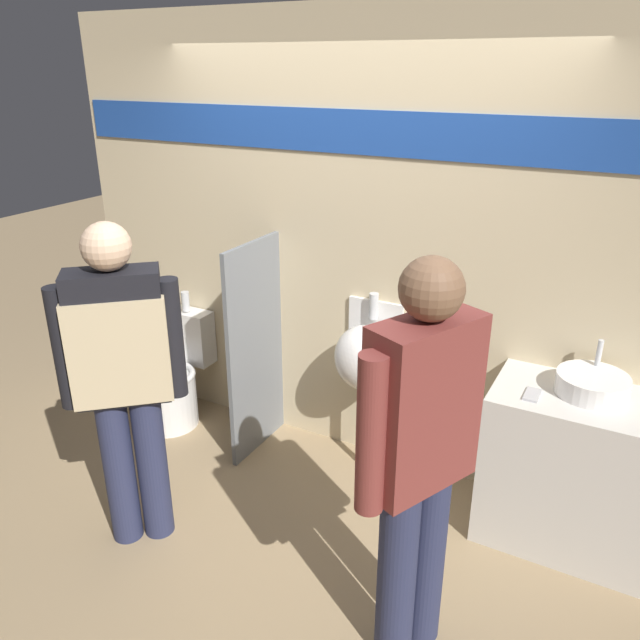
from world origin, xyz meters
name	(u,v)px	position (x,y,z in m)	size (l,w,h in m)	color
ground_plane	(307,490)	(0.00, 0.00, 0.00)	(16.00, 16.00, 0.00)	#997F5B
display_wall	(354,248)	(0.00, 0.60, 1.36)	(4.07, 0.07, 2.70)	beige
sink_counter	(586,474)	(1.48, 0.31, 0.43)	(1.01, 0.53, 0.87)	silver
sink_basin	(592,384)	(1.43, 0.36, 0.92)	(0.35, 0.35, 0.24)	white
cell_phone	(532,395)	(1.18, 0.20, 0.87)	(0.07, 0.14, 0.01)	#B7B7BC
divider_near_counter	(256,349)	(-0.53, 0.28, 0.70)	(0.03, 0.58, 1.41)	slate
urinal_near_counter	(365,357)	(0.18, 0.42, 0.75)	(0.37, 0.33, 1.13)	silver
toilet	(173,382)	(-1.23, 0.26, 0.30)	(0.41, 0.58, 0.91)	white
person_in_vest	(123,368)	(-0.60, -0.75, 1.01)	(0.49, 0.47, 1.74)	#282D4C
person_with_lanyard	(420,455)	(0.92, -0.71, 0.99)	(0.37, 0.58, 1.79)	#282D4C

